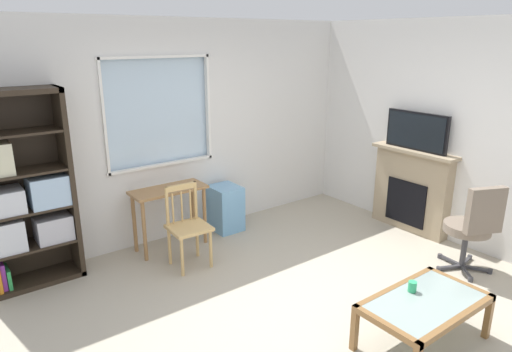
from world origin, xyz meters
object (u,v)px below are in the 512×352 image
at_px(bookshelf, 21,199).
at_px(coffee_table, 425,306).
at_px(wooden_chair, 188,225).
at_px(sippy_cup, 412,287).
at_px(office_chair, 473,224).
at_px(desk_under_window, 169,200).
at_px(tv, 417,131).
at_px(plastic_drawer_unit, 225,208).
at_px(fireplace, 411,190).

distance_m(bookshelf, coffee_table, 3.82).
relative_size(wooden_chair, sippy_cup, 10.00).
relative_size(office_chair, sippy_cup, 11.11).
height_order(desk_under_window, wooden_chair, wooden_chair).
bearing_deg(bookshelf, tv, -19.31).
distance_m(wooden_chair, office_chair, 3.01).
xyz_separation_m(wooden_chair, coffee_table, (0.86, -2.35, -0.12)).
bearing_deg(tv, office_chair, -113.36).
bearing_deg(coffee_table, plastic_drawer_unit, 90.15).
bearing_deg(coffee_table, tv, 38.13).
height_order(wooden_chair, plastic_drawer_unit, wooden_chair).
height_order(desk_under_window, sippy_cup, desk_under_window).
xyz_separation_m(desk_under_window, office_chair, (2.25, -2.46, -0.04)).
height_order(tv, sippy_cup, tv).
relative_size(plastic_drawer_unit, coffee_table, 0.56).
height_order(bookshelf, tv, bookshelf).
bearing_deg(fireplace, coffee_table, -142.13).
distance_m(bookshelf, office_chair, 4.57).
relative_size(wooden_chair, office_chair, 0.90).
height_order(bookshelf, wooden_chair, bookshelf).
bearing_deg(plastic_drawer_unit, fireplace, -36.40).
bearing_deg(desk_under_window, sippy_cup, -72.75).
bearing_deg(sippy_cup, office_chair, 10.32).
height_order(office_chair, sippy_cup, office_chair).
bearing_deg(bookshelf, fireplace, -19.24).
height_order(fireplace, office_chair, fireplace).
distance_m(plastic_drawer_unit, fireplace, 2.41).
relative_size(plastic_drawer_unit, tv, 0.70).
relative_size(desk_under_window, sippy_cup, 9.72).
relative_size(desk_under_window, office_chair, 0.87).
bearing_deg(fireplace, tv, 180.00).
xyz_separation_m(plastic_drawer_unit, office_chair, (1.44, -2.51, 0.26)).
height_order(bookshelf, office_chair, bookshelf).
distance_m(wooden_chair, sippy_cup, 2.38).
xyz_separation_m(tv, office_chair, (-0.47, -1.09, -0.75)).
distance_m(bookshelf, plastic_drawer_unit, 2.40).
relative_size(fireplace, tv, 1.34).
distance_m(wooden_chair, fireplace, 2.91).
distance_m(fireplace, coffee_table, 2.44).
bearing_deg(sippy_cup, desk_under_window, 107.25).
relative_size(bookshelf, tv, 2.35).
relative_size(fireplace, sippy_cup, 12.53).
bearing_deg(desk_under_window, wooden_chair, -94.99).
xyz_separation_m(bookshelf, desk_under_window, (1.51, -0.11, -0.32)).
bearing_deg(office_chair, sippy_cup, -169.68).
height_order(tv, coffee_table, tv).
bearing_deg(fireplace, plastic_drawer_unit, 143.60).
distance_m(plastic_drawer_unit, coffee_table, 2.91).
distance_m(plastic_drawer_unit, office_chair, 2.91).
relative_size(fireplace, coffee_table, 1.07).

